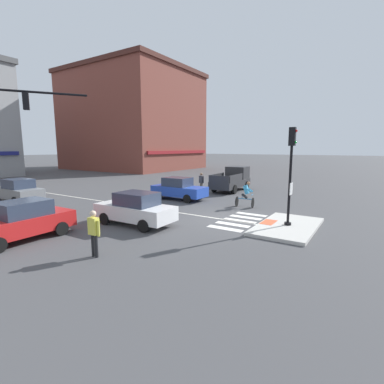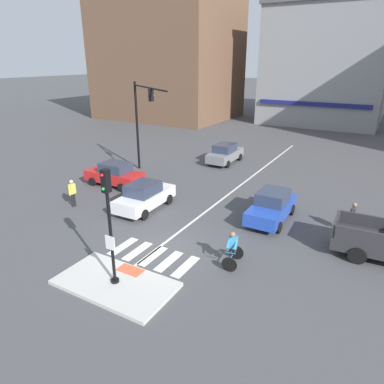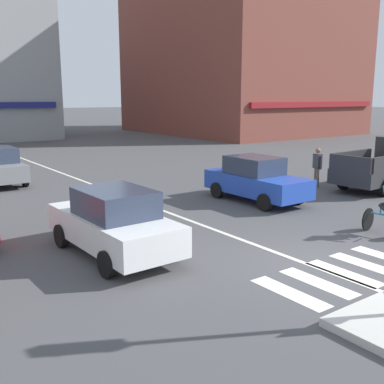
{
  "view_description": "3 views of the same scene",
  "coord_description": "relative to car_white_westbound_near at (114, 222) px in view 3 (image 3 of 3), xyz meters",
  "views": [
    {
      "loc": [
        -13.57,
        -6.32,
        3.8
      ],
      "look_at": [
        1.47,
        3.36,
        1.01
      ],
      "focal_mm": 26.52,
      "sensor_mm": 36.0,
      "label": 1
    },
    {
      "loc": [
        8.32,
        -11.5,
        8.28
      ],
      "look_at": [
        -0.91,
        4.55,
        1.21
      ],
      "focal_mm": 32.72,
      "sensor_mm": 36.0,
      "label": 2
    },
    {
      "loc": [
        -8.2,
        -6.23,
        3.79
      ],
      "look_at": [
        -0.58,
        4.31,
        1.06
      ],
      "focal_mm": 42.67,
      "sensor_mm": 36.0,
      "label": 3
    }
  ],
  "objects": [
    {
      "name": "crosswalk_stripe_d",
      "position": [
        4.36,
        -4.08,
        -0.81
      ],
      "size": [
        0.44,
        1.8,
        0.01
      ],
      "primitive_type": "cube",
      "color": "silver",
      "rests_on": "ground"
    },
    {
      "name": "crosswalk_stripe_b",
      "position": [
        2.63,
        -4.08,
        -0.81
      ],
      "size": [
        0.44,
        1.8,
        0.01
      ],
      "primitive_type": "cube",
      "color": "silver",
      "rests_on": "ground"
    },
    {
      "name": "building_corner_left",
      "position": [
        29.18,
        28.34,
        7.87
      ],
      "size": [
        18.56,
        21.31,
        17.32
      ],
      "color": "brown",
      "rests_on": "ground"
    },
    {
      "name": "crosswalk_stripe_a",
      "position": [
        1.77,
        -4.08,
        -0.81
      ],
      "size": [
        0.44,
        1.8,
        0.01
      ],
      "primitive_type": "cube",
      "color": "silver",
      "rests_on": "ground"
    },
    {
      "name": "pedestrian_waiting_far_side",
      "position": [
        10.87,
        2.69,
        0.17
      ],
      "size": [
        0.28,
        0.54,
        1.67
      ],
      "color": "#6B6051",
      "rests_on": "ground"
    },
    {
      "name": "lane_centre_line",
      "position": [
        3.29,
        6.49,
        -0.81
      ],
      "size": [
        0.14,
        28.0,
        0.01
      ],
      "primitive_type": "cube",
      "color": "silver",
      "rests_on": "ground"
    },
    {
      "name": "crosswalk_stripe_c",
      "position": [
        3.49,
        -4.08,
        -0.81
      ],
      "size": [
        0.44,
        1.8,
        0.01
      ],
      "primitive_type": "cube",
      "color": "silver",
      "rests_on": "ground"
    },
    {
      "name": "ground_plane",
      "position": [
        3.49,
        -3.51,
        -0.81
      ],
      "size": [
        300.0,
        300.0,
        0.0
      ],
      "primitive_type": "plane",
      "color": "#474749"
    },
    {
      "name": "car_blue_eastbound_mid",
      "position": [
        6.88,
        2.25,
        0.0
      ],
      "size": [
        1.86,
        4.11,
        1.64
      ],
      "color": "#2347B7",
      "rests_on": "ground"
    },
    {
      "name": "car_white_westbound_near",
      "position": [
        0.0,
        0.0,
        0.0
      ],
      "size": [
        1.92,
        4.14,
        1.64
      ],
      "color": "white",
      "rests_on": "ground"
    }
  ]
}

